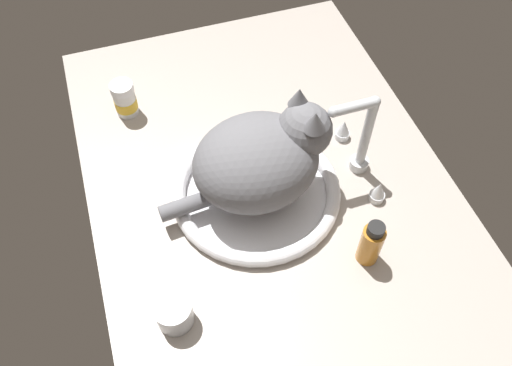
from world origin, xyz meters
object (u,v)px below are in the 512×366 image
Objects in this scene: faucet at (361,143)px; metal_jar at (174,313)px; amber_bottle at (371,243)px; sink_basin at (256,191)px; cat at (264,157)px; pill_bottle at (125,100)px.

metal_jar is (20.87, -43.61, -5.36)cm from faucet.
amber_bottle is (20.03, -6.64, -3.16)cm from faucet.
faucet is at bearing 90.00° from sink_basin.
faucet is at bearing 89.59° from cat.
cat is 38.96cm from pill_bottle.
sink_basin is at bearing 134.03° from metal_jar.
sink_basin is 5.20× the size of metal_jar.
metal_jar is at bearing -88.69° from amber_bottle.
amber_bottle is (51.11, 36.15, 1.13)cm from pill_bottle.
cat is 3.25× the size of amber_bottle.
pill_bottle is 51.98cm from metal_jar.
pill_bottle is 1.29× the size of metal_jar.
pill_bottle is 0.78× the size of amber_bottle.
faucet is at bearing 115.58° from metal_jar.
metal_jar is (20.87, -21.59, 1.58)cm from sink_basin.
pill_bottle is at bearing -126.00° from faucet.
amber_bottle is 37.04cm from metal_jar.
cat reaches higher than amber_bottle.
cat is at bearing -145.87° from amber_bottle.
pill_bottle is at bearing -144.00° from cat.
pill_bottle reaches higher than sink_basin.
cat is at bearing 132.05° from metal_jar.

